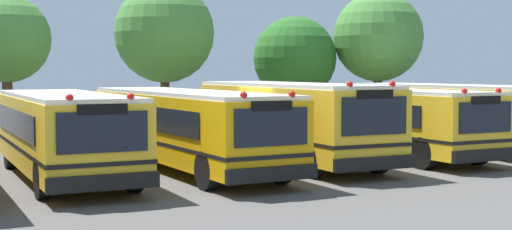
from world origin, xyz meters
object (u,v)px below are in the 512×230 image
(tree_1, at_px, (8,37))
(tree_4, at_px, (381,38))
(school_bus_1, at_px, (64,131))
(tree_3, at_px, (294,58))
(school_bus_4, at_px, (383,119))
(tree_2, at_px, (164,32))
(school_bus_5, at_px, (458,114))
(school_bus_2, at_px, (184,125))
(school_bus_3, at_px, (290,119))

(tree_1, bearing_deg, tree_4, -6.50)
(school_bus_1, relative_size, tree_4, 1.37)
(tree_3, bearing_deg, tree_4, -24.51)
(school_bus_4, relative_size, tree_4, 1.45)
(tree_2, bearing_deg, tree_4, -15.35)
(school_bus_4, distance_m, school_bus_5, 3.54)
(school_bus_5, xyz_separation_m, tree_4, (2.38, 8.01, 3.26))
(tree_2, xyz_separation_m, tree_3, (6.32, -1.03, -1.14))
(school_bus_1, distance_m, school_bus_2, 3.80)
(school_bus_4, xyz_separation_m, tree_3, (2.05, 9.83, 2.33))
(school_bus_3, bearing_deg, tree_4, -138.68)
(tree_3, bearing_deg, school_bus_2, -134.61)
(school_bus_3, relative_size, tree_2, 1.40)
(school_bus_1, xyz_separation_m, school_bus_2, (3.78, 0.37, 0.01))
(school_bus_4, bearing_deg, school_bus_5, -179.57)
(school_bus_4, relative_size, tree_1, 1.64)
(school_bus_1, xyz_separation_m, tree_3, (13.35, 10.07, 2.33))
(school_bus_2, relative_size, school_bus_5, 1.08)
(school_bus_3, xyz_separation_m, tree_3, (5.92, 9.91, 2.21))
(school_bus_1, relative_size, school_bus_4, 0.95)
(school_bus_4, bearing_deg, tree_1, -42.15)
(school_bus_2, height_order, tree_4, tree_4)
(school_bus_5, relative_size, tree_1, 1.71)
(school_bus_4, bearing_deg, school_bus_1, 0.78)
(school_bus_1, relative_size, school_bus_5, 0.90)
(tree_2, bearing_deg, school_bus_1, -122.37)
(tree_1, height_order, tree_4, tree_4)
(school_bus_1, bearing_deg, tree_3, -141.45)
(school_bus_4, xyz_separation_m, tree_2, (-4.27, 10.86, 3.47))
(school_bus_2, bearing_deg, school_bus_5, 178.64)
(school_bus_5, bearing_deg, school_bus_1, 0.02)
(school_bus_2, relative_size, tree_3, 1.99)
(school_bus_1, height_order, school_bus_5, school_bus_5)
(school_bus_2, distance_m, tree_3, 13.82)
(school_bus_5, height_order, tree_2, tree_2)
(tree_4, bearing_deg, tree_1, 173.50)
(school_bus_5, height_order, tree_4, tree_4)
(tree_2, bearing_deg, school_bus_3, -87.94)
(school_bus_2, height_order, tree_3, tree_3)
(school_bus_2, bearing_deg, school_bus_4, 178.04)
(school_bus_1, height_order, school_bus_3, school_bus_3)
(school_bus_3, relative_size, school_bus_4, 0.99)
(school_bus_2, bearing_deg, school_bus_1, 4.63)
(school_bus_4, relative_size, school_bus_5, 0.95)
(school_bus_2, distance_m, tree_4, 15.95)
(tree_2, xyz_separation_m, tree_4, (10.19, -2.80, -0.16))
(school_bus_1, xyz_separation_m, school_bus_5, (14.84, 0.29, 0.05))
(tree_3, bearing_deg, school_bus_3, -120.86)
(tree_3, xyz_separation_m, tree_4, (3.87, -1.76, 0.98))
(school_bus_4, xyz_separation_m, school_bus_5, (3.54, 0.05, 0.05))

